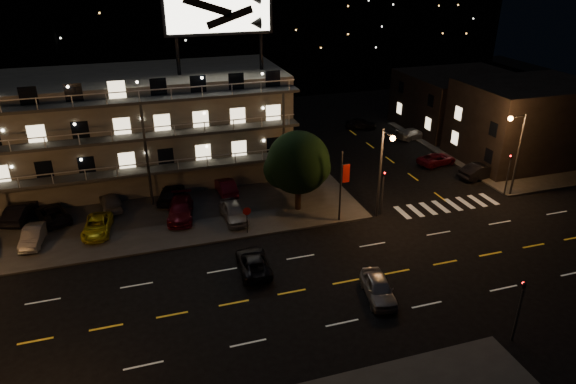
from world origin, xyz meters
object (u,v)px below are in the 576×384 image
object	(u,v)px
lot_car_2	(97,226)
lot_car_7	(111,202)
road_car_east	(378,288)
road_car_west	(253,262)
tree	(298,164)
side_car_0	(481,171)
lot_car_4	(233,212)

from	to	relation	value
lot_car_2	lot_car_7	world-z (taller)	lot_car_7
road_car_east	road_car_west	distance (m)	9.10
tree	road_car_west	bearing A→B (deg)	-126.84
side_car_0	road_car_east	bearing A→B (deg)	119.02
tree	road_car_east	distance (m)	14.28
lot_car_7	lot_car_4	bearing A→B (deg)	142.90
road_car_east	lot_car_7	bearing A→B (deg)	142.41
tree	road_car_west	xyz separation A→B (m)	(-6.07, -8.10, -3.77)
side_car_0	road_car_east	world-z (taller)	side_car_0
lot_car_2	side_car_0	xyz separation A→B (m)	(36.97, 0.41, 0.01)
lot_car_7	road_car_west	world-z (taller)	lot_car_7
tree	road_car_east	size ratio (longest dim) A/B	1.70
lot_car_2	road_car_east	size ratio (longest dim) A/B	1.05
lot_car_7	road_car_west	distance (m)	16.46
lot_car_2	road_car_east	bearing A→B (deg)	-31.15
lot_car_4	lot_car_7	distance (m)	11.37
lot_car_2	side_car_0	distance (m)	36.98
lot_car_4	road_car_west	bearing A→B (deg)	-93.85
tree	lot_car_2	world-z (taller)	tree
tree	lot_car_7	size ratio (longest dim) A/B	1.67
lot_car_4	road_car_west	distance (m)	7.77
road_car_east	road_car_west	world-z (taller)	road_car_east
side_car_0	road_car_west	distance (m)	27.76
lot_car_4	lot_car_7	size ratio (longest dim) A/B	1.04
lot_car_7	road_car_east	distance (m)	25.34
tree	side_car_0	world-z (taller)	tree
road_car_west	lot_car_2	bearing A→B (deg)	-35.83
lot_car_4	lot_car_7	xyz separation A→B (m)	(-9.94, 5.51, -0.13)
tree	side_car_0	xyz separation A→B (m)	(20.09, 1.20, -3.64)
lot_car_2	lot_car_7	size ratio (longest dim) A/B	1.03
lot_car_2	lot_car_7	xyz separation A→B (m)	(1.09, 4.38, 0.01)
tree	lot_car_7	bearing A→B (deg)	161.87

